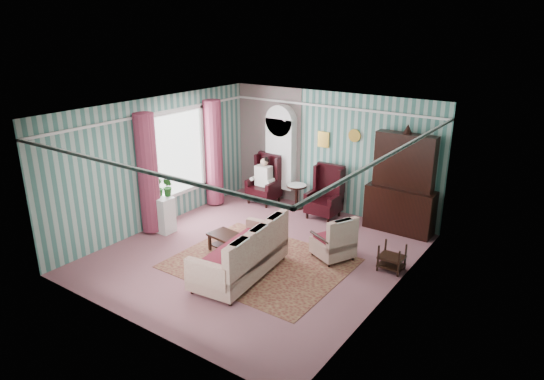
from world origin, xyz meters
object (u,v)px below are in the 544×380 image
Objects in this scene: plant_stand at (162,214)px; seated_woman at (264,181)px; wingback_right at (324,192)px; coffee_table at (230,245)px; bookcase at (281,159)px; sofa at (240,247)px; wingback_left at (264,179)px; nest_table at (392,257)px; round_side_table at (297,197)px; floral_armchair at (333,238)px; dresser_hutch at (402,180)px.

seated_woman is at bearing 73.78° from plant_stand.
wingback_right reaches higher than coffee_table.
bookcase is 1.07× the size of sofa.
coffee_table is at bearing 0.42° from plant_stand.
seated_woman is at bearing 0.00° from wingback_left.
wingback_left is 2.31× the size of nest_table.
floral_armchair is at bearing -42.94° from round_side_table.
floral_armchair is 2.07m from coffee_table.
dresser_hutch is 4.37× the size of nest_table.
coffee_table is (-2.93, -1.19, -0.08)m from nest_table.
nest_table is at bearing -33.75° from wingback_right.
coffee_table is at bearing -67.42° from seated_woman.
plant_stand reaches higher than nest_table.
bookcase reaches higher than sofa.
wingback_right is 1.37× the size of coffee_table.
sofa reaches higher than nest_table.
round_side_table is 0.66× the size of coffee_table.
dresser_hutch is 3.55m from wingback_left.
wingback_left is (-0.25, -0.39, -0.50)m from bookcase.
dresser_hutch is 2.73× the size of floral_armchair.
seated_woman is at bearing 23.22° from sofa.
round_side_table is (-0.85, 0.15, -0.33)m from wingback_right.
wingback_left reaches higher than plant_stand.
sofa reaches higher than coffee_table.
round_side_table is at bearing -177.36° from dresser_hutch.
dresser_hutch is at bearing -2.11° from bookcase.
wingback_left is at bearing 112.58° from coffee_table.
plant_stand reaches higher than round_side_table.
coffee_table is (-2.36, -3.01, -0.99)m from dresser_hutch.
seated_woman is (0.00, 0.00, -0.04)m from wingback_left.
wingback_right is 2.12m from floral_armchair.
plant_stand is at bearing -132.84° from wingback_right.
round_side_table is 3.36m from plant_stand.
bookcase is 1.07m from round_side_table.
dresser_hutch is 3.95m from coffee_table.
nest_table is (3.17, -1.70, -0.03)m from round_side_table.
bookcase is at bearing 17.44° from sofa.
seated_woman is 0.56× the size of sofa.
bookcase reaches higher than wingback_left.
nest_table is 5.02m from plant_stand.
floral_armchair is 0.95× the size of coffee_table.
coffee_table is (1.14, -2.74, -0.44)m from wingback_left.
seated_woman is 2.87m from plant_stand.
plant_stand is at bearing -106.22° from wingback_left.
wingback_right is at bearing 146.25° from nest_table.
nest_table is at bearing -57.15° from sofa.
seated_woman is at bearing -122.66° from bookcase.
plant_stand is (-1.70, -2.90, 0.10)m from round_side_table.
sofa is at bearing -60.67° from wingback_left.
floral_armchair is (1.18, -1.74, -0.19)m from wingback_right.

